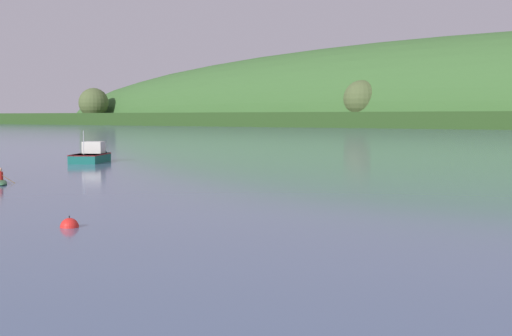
% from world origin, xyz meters
% --- Properties ---
extents(fishing_boat_moored, '(4.70, 5.86, 3.50)m').
position_xyz_m(fishing_boat_moored, '(-26.23, 45.01, 0.41)').
color(fishing_boat_moored, '#0F564C').
rests_on(fishing_boat_moored, ground).
extents(canoe_with_paddler, '(3.32, 2.54, 1.02)m').
position_xyz_m(canoe_with_paddler, '(-15.35, 27.63, 0.10)').
color(canoe_with_paddler, '#33663D').
rests_on(canoe_with_paddler, ground).
extents(mooring_buoy_foreground, '(0.66, 0.66, 0.74)m').
position_xyz_m(mooring_buoy_foreground, '(1.15, 18.13, 0.00)').
color(mooring_buoy_foreground, red).
rests_on(mooring_buoy_foreground, ground).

